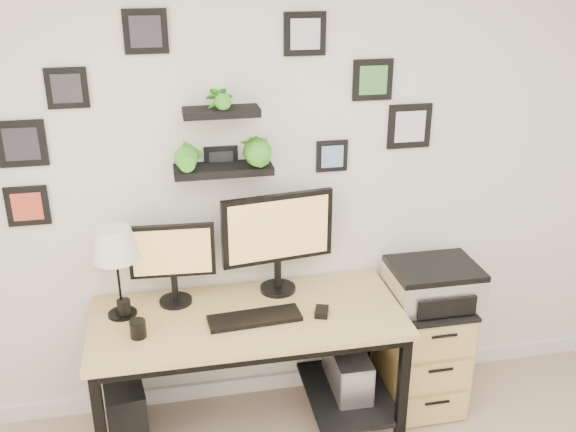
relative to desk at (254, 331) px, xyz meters
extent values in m
plane|color=white|center=(0.19, 0.33, 0.67)|extent=(4.00, 0.00, 4.00)
cube|color=white|center=(0.19, 0.32, -0.58)|extent=(4.00, 0.03, 0.10)
cube|color=tan|center=(-0.04, -0.04, 0.11)|extent=(1.60, 0.70, 0.03)
cube|color=black|center=(-0.04, -0.04, 0.07)|extent=(1.54, 0.64, 0.05)
cube|color=black|center=(-0.04, 0.29, -0.17)|extent=(1.44, 0.02, 0.41)
cube|color=black|center=(0.51, -0.04, -0.45)|extent=(0.45, 0.63, 0.03)
cube|color=black|center=(-0.79, 0.26, -0.27)|extent=(0.05, 0.05, 0.72)
cube|color=black|center=(0.71, -0.34, -0.27)|extent=(0.05, 0.05, 0.72)
cube|color=black|center=(0.71, 0.26, -0.27)|extent=(0.05, 0.05, 0.72)
cylinder|color=black|center=(-0.39, 0.17, 0.13)|extent=(0.18, 0.18, 0.02)
cylinder|color=black|center=(-0.39, 0.17, 0.21)|extent=(0.04, 0.04, 0.15)
cube|color=black|center=(-0.39, 0.16, 0.43)|extent=(0.44, 0.06, 0.29)
cube|color=tan|center=(-0.40, 0.14, 0.43)|extent=(0.40, 0.03, 0.25)
cylinder|color=black|center=(0.16, 0.19, 0.13)|extent=(0.22, 0.22, 0.02)
cylinder|color=black|center=(0.16, 0.19, 0.22)|extent=(0.04, 0.04, 0.17)
cube|color=black|center=(0.16, 0.19, 0.50)|extent=(0.61, 0.12, 0.38)
cube|color=tan|center=(0.17, 0.17, 0.50)|extent=(0.54, 0.08, 0.33)
cube|color=black|center=(-0.01, -0.09, 0.14)|extent=(0.48, 0.18, 0.02)
cube|color=black|center=(0.34, -0.10, 0.14)|extent=(0.10, 0.12, 0.03)
cylinder|color=black|center=(-0.67, 0.10, 0.13)|extent=(0.15, 0.15, 0.01)
cylinder|color=black|center=(-0.67, 0.10, 0.35)|extent=(0.01, 0.01, 0.44)
cone|color=white|center=(-0.67, 0.10, 0.53)|extent=(0.24, 0.24, 0.17)
cylinder|color=black|center=(-0.58, -0.13, 0.17)|extent=(0.08, 0.08, 0.09)
cylinder|color=black|center=(-0.66, 0.09, 0.17)|extent=(0.07, 0.07, 0.09)
cube|color=black|center=(-0.70, 0.00, -0.41)|extent=(0.25, 0.46, 0.43)
cube|color=gray|center=(0.53, 0.02, -0.41)|extent=(0.20, 0.43, 0.43)
cube|color=silver|center=(0.52, -0.19, -0.41)|extent=(0.17, 0.01, 0.40)
cube|color=tan|center=(0.98, 0.06, -0.30)|extent=(0.42, 0.50, 0.65)
cube|color=black|center=(0.98, 0.06, 0.03)|extent=(0.43, 0.51, 0.02)
cube|color=tan|center=(0.98, -0.19, -0.52)|extent=(0.39, 0.02, 0.18)
cylinder|color=black|center=(0.98, -0.21, -0.46)|extent=(0.14, 0.02, 0.02)
cube|color=tan|center=(0.98, -0.19, -0.30)|extent=(0.39, 0.02, 0.18)
cylinder|color=black|center=(0.98, -0.21, -0.24)|extent=(0.14, 0.02, 0.02)
cube|color=tan|center=(0.98, -0.19, -0.08)|extent=(0.39, 0.02, 0.18)
cylinder|color=black|center=(0.98, -0.21, -0.02)|extent=(0.14, 0.02, 0.02)
cube|color=silver|center=(1.01, 0.05, 0.14)|extent=(0.48, 0.37, 0.18)
cube|color=black|center=(1.01, 0.05, 0.25)|extent=(0.48, 0.37, 0.03)
cube|color=black|center=(1.01, -0.15, 0.11)|extent=(0.33, 0.02, 0.11)
cube|color=black|center=(-0.11, 0.24, 0.82)|extent=(0.50, 0.18, 0.04)
cube|color=black|center=(-0.11, 0.23, 1.12)|extent=(0.38, 0.15, 0.04)
imported|color=green|center=(-0.28, 0.24, 0.98)|extent=(0.15, 0.12, 0.27)
imported|color=green|center=(0.06, 0.24, 0.98)|extent=(0.15, 0.15, 0.27)
imported|color=green|center=(-0.11, 0.23, 1.27)|extent=(0.13, 0.09, 0.25)
cube|color=black|center=(-0.44, 0.32, 1.50)|extent=(0.21, 0.02, 0.21)
cube|color=#2D2B33|center=(-0.44, 0.31, 1.50)|extent=(0.15, 0.00, 0.15)
cube|color=black|center=(0.69, 0.32, 1.23)|extent=(0.21, 0.02, 0.21)
cube|color=#439242|center=(0.69, 0.31, 1.23)|extent=(0.15, 0.00, 0.15)
cube|color=black|center=(-1.07, 0.32, 0.99)|extent=(0.23, 0.02, 0.23)
cube|color=#28252D|center=(-1.07, 0.31, 0.99)|extent=(0.16, 0.00, 0.16)
cube|color=black|center=(0.33, 0.32, 1.47)|extent=(0.21, 0.02, 0.21)
cube|color=silver|center=(0.33, 0.31, 1.47)|extent=(0.15, 0.00, 0.15)
cube|color=black|center=(0.92, 0.32, 0.98)|extent=(0.24, 0.02, 0.24)
cube|color=silver|center=(0.92, 0.31, 0.98)|extent=(0.17, 0.00, 0.17)
cube|color=black|center=(-0.11, 0.32, 0.84)|extent=(0.18, 0.02, 0.18)
cube|color=black|center=(-0.11, 0.31, 0.84)|extent=(0.12, 0.00, 0.12)
cube|color=black|center=(-0.82, 0.32, 1.25)|extent=(0.19, 0.02, 0.19)
cube|color=#2B2C2F|center=(-0.82, 0.31, 1.25)|extent=(0.14, 0.00, 0.14)
cube|color=black|center=(-1.09, 0.32, 0.67)|extent=(0.21, 0.02, 0.21)
cube|color=#D04431|center=(-1.09, 0.31, 0.67)|extent=(0.14, 0.00, 0.14)
cube|color=black|center=(0.49, 0.32, 0.84)|extent=(0.17, 0.02, 0.17)
cube|color=#73A1CA|center=(0.49, 0.31, 0.84)|extent=(0.12, 0.00, 0.12)
camera|label=1|loc=(-0.40, -2.86, 1.85)|focal=40.00mm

